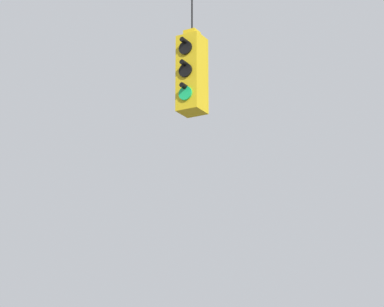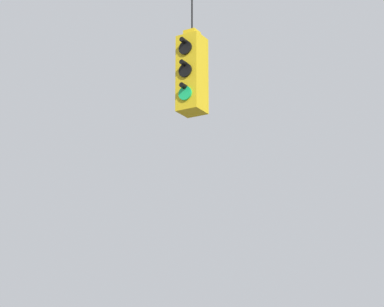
{
  "view_description": "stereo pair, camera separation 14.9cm",
  "coord_description": "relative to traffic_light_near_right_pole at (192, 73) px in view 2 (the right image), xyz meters",
  "views": [
    {
      "loc": [
        3.57,
        -8.36,
        2.03
      ],
      "look_at": [
        -1.25,
        0.09,
        4.93
      ],
      "focal_mm": 70.0,
      "sensor_mm": 36.0,
      "label": 1
    },
    {
      "loc": [
        3.7,
        -8.29,
        2.03
      ],
      "look_at": [
        -1.25,
        0.09,
        4.93
      ],
      "focal_mm": 70.0,
      "sensor_mm": 36.0,
      "label": 2
    }
  ],
  "objects": [
    {
      "name": "traffic_light_near_right_pole",
      "position": [
        0.0,
        0.0,
        0.0
      ],
      "size": [
        0.34,
        0.58,
        2.98
      ],
      "color": "yellow"
    }
  ]
}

